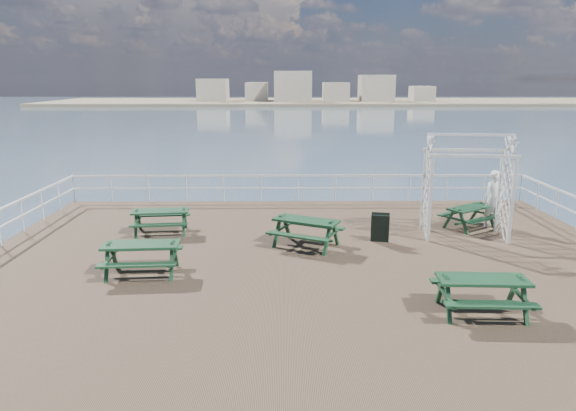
# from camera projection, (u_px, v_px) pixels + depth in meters

# --- Properties ---
(ground) EXTENTS (18.00, 14.00, 0.30)m
(ground) POSITION_uv_depth(u_px,v_px,m) (305.00, 266.00, 13.79)
(ground) COLOR brown
(ground) RESTS_ON ground
(sea_backdrop) EXTENTS (300.00, 300.00, 9.20)m
(sea_backdrop) POSITION_uv_depth(u_px,v_px,m) (330.00, 98.00, 144.12)
(sea_backdrop) COLOR #41576E
(sea_backdrop) RESTS_ON ground
(railing) EXTENTS (17.77, 13.76, 1.10)m
(railing) POSITION_uv_depth(u_px,v_px,m) (300.00, 206.00, 16.04)
(railing) COLOR silver
(railing) RESTS_ON ground
(picnic_table_a) EXTENTS (1.88, 1.58, 0.85)m
(picnic_table_a) POSITION_uv_depth(u_px,v_px,m) (161.00, 216.00, 16.13)
(picnic_table_a) COLOR #14391A
(picnic_table_a) RESTS_ON ground
(picnic_table_b) EXTENTS (2.36, 2.20, 0.92)m
(picnic_table_b) POSITION_uv_depth(u_px,v_px,m) (306.00, 227.00, 14.85)
(picnic_table_b) COLOR #14391A
(picnic_table_b) RESTS_ON ground
(picnic_table_c) EXTENTS (2.12, 2.04, 0.81)m
(picnic_table_c) POSITION_uv_depth(u_px,v_px,m) (470.00, 212.00, 16.71)
(picnic_table_c) COLOR #14391A
(picnic_table_c) RESTS_ON ground
(picnic_table_d) EXTENTS (1.94, 1.60, 0.90)m
(picnic_table_d) POSITION_uv_depth(u_px,v_px,m) (141.00, 252.00, 12.72)
(picnic_table_d) COLOR #14391A
(picnic_table_d) RESTS_ON ground
(picnic_table_e) EXTENTS (1.88, 1.55, 0.89)m
(picnic_table_e) POSITION_uv_depth(u_px,v_px,m) (482.00, 288.00, 10.56)
(picnic_table_e) COLOR #14391A
(picnic_table_e) RESTS_ON ground
(trellis_arbor) EXTENTS (2.69, 1.64, 3.17)m
(trellis_arbor) POSITION_uv_depth(u_px,v_px,m) (466.00, 192.00, 15.64)
(trellis_arbor) COLOR silver
(trellis_arbor) RESTS_ON ground
(sandwich_board) EXTENTS (0.61, 0.50, 0.88)m
(sandwich_board) POSITION_uv_depth(u_px,v_px,m) (380.00, 228.00, 15.27)
(sandwich_board) COLOR black
(sandwich_board) RESTS_ON ground
(person) EXTENTS (0.69, 0.47, 1.86)m
(person) POSITION_uv_depth(u_px,v_px,m) (494.00, 199.00, 16.78)
(person) COLOR white
(person) RESTS_ON ground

